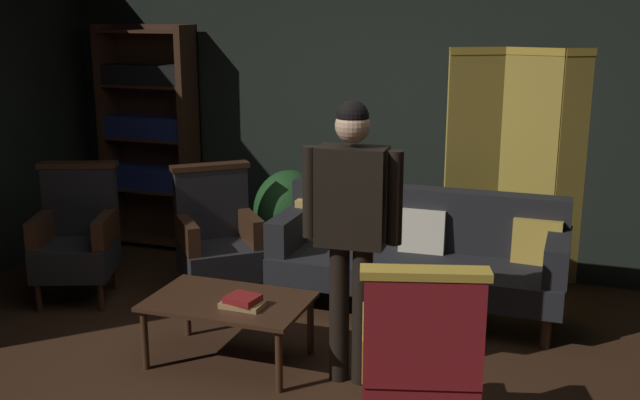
{
  "coord_description": "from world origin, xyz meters",
  "views": [
    {
      "loc": [
        1.63,
        -3.86,
        2.21
      ],
      "look_at": [
        0.0,
        0.8,
        0.95
      ],
      "focal_mm": 42.83,
      "sensor_mm": 36.0,
      "label": 1
    }
  ],
  "objects_px": {
    "folding_screen": "(528,164)",
    "standing_figure": "(352,218)",
    "book_tan_leather": "(243,304)",
    "armchair_gilt_accent": "(419,363)",
    "bookshelf": "(150,134)",
    "armchair_wing_right": "(217,239)",
    "book_red_leather": "(243,299)",
    "velvet_couch": "(419,250)",
    "potted_plant": "(290,215)",
    "coffee_table": "(229,306)",
    "armchair_wing_left": "(77,237)"
  },
  "relations": [
    {
      "from": "book_red_leather",
      "to": "armchair_wing_right",
      "type": "bearing_deg",
      "value": 123.86
    },
    {
      "from": "velvet_couch",
      "to": "bookshelf",
      "type": "bearing_deg",
      "value": 164.66
    },
    {
      "from": "folding_screen",
      "to": "potted_plant",
      "type": "distance_m",
      "value": 1.97
    },
    {
      "from": "velvet_couch",
      "to": "armchair_gilt_accent",
      "type": "xyz_separation_m",
      "value": [
        0.4,
        -1.88,
        0.04
      ]
    },
    {
      "from": "velvet_couch",
      "to": "armchair_wing_right",
      "type": "distance_m",
      "value": 1.53
    },
    {
      "from": "armchair_gilt_accent",
      "to": "armchair_wing_left",
      "type": "relative_size",
      "value": 1.0
    },
    {
      "from": "standing_figure",
      "to": "book_red_leather",
      "type": "distance_m",
      "value": 0.87
    },
    {
      "from": "folding_screen",
      "to": "standing_figure",
      "type": "distance_m",
      "value": 2.29
    },
    {
      "from": "armchair_wing_left",
      "to": "book_red_leather",
      "type": "height_order",
      "value": "armchair_wing_left"
    },
    {
      "from": "folding_screen",
      "to": "potted_plant",
      "type": "height_order",
      "value": "folding_screen"
    },
    {
      "from": "folding_screen",
      "to": "bookshelf",
      "type": "xyz_separation_m",
      "value": [
        -3.38,
        -0.14,
        0.07
      ]
    },
    {
      "from": "velvet_couch",
      "to": "armchair_wing_left",
      "type": "height_order",
      "value": "armchair_wing_left"
    },
    {
      "from": "bookshelf",
      "to": "book_red_leather",
      "type": "xyz_separation_m",
      "value": [
        1.89,
        -2.09,
        -0.59
      ]
    },
    {
      "from": "folding_screen",
      "to": "armchair_gilt_accent",
      "type": "relative_size",
      "value": 1.83
    },
    {
      "from": "velvet_couch",
      "to": "book_tan_leather",
      "type": "distance_m",
      "value": 1.57
    },
    {
      "from": "folding_screen",
      "to": "coffee_table",
      "type": "bearing_deg",
      "value": -126.94
    },
    {
      "from": "armchair_wing_right",
      "to": "standing_figure",
      "type": "height_order",
      "value": "standing_figure"
    },
    {
      "from": "armchair_wing_right",
      "to": "armchair_wing_left",
      "type": "bearing_deg",
      "value": -163.72
    },
    {
      "from": "velvet_couch",
      "to": "coffee_table",
      "type": "height_order",
      "value": "velvet_couch"
    },
    {
      "from": "folding_screen",
      "to": "bookshelf",
      "type": "distance_m",
      "value": 3.38
    },
    {
      "from": "bookshelf",
      "to": "armchair_wing_right",
      "type": "relative_size",
      "value": 1.97
    },
    {
      "from": "folding_screen",
      "to": "armchair_gilt_accent",
      "type": "bearing_deg",
      "value": -95.68
    },
    {
      "from": "standing_figure",
      "to": "folding_screen",
      "type": "bearing_deg",
      "value": 69.03
    },
    {
      "from": "bookshelf",
      "to": "potted_plant",
      "type": "height_order",
      "value": "bookshelf"
    },
    {
      "from": "velvet_couch",
      "to": "book_tan_leather",
      "type": "height_order",
      "value": "velvet_couch"
    },
    {
      "from": "velvet_couch",
      "to": "armchair_wing_right",
      "type": "xyz_separation_m",
      "value": [
        -1.49,
        -0.34,
        0.04
      ]
    },
    {
      "from": "bookshelf",
      "to": "coffee_table",
      "type": "height_order",
      "value": "bookshelf"
    },
    {
      "from": "folding_screen",
      "to": "standing_figure",
      "type": "height_order",
      "value": "folding_screen"
    },
    {
      "from": "coffee_table",
      "to": "book_tan_leather",
      "type": "relative_size",
      "value": 3.86
    },
    {
      "from": "bookshelf",
      "to": "armchair_wing_right",
      "type": "height_order",
      "value": "bookshelf"
    },
    {
      "from": "bookshelf",
      "to": "armchair_wing_left",
      "type": "xyz_separation_m",
      "value": [
        0.16,
        -1.38,
        -0.57
      ]
    },
    {
      "from": "folding_screen",
      "to": "velvet_couch",
      "type": "height_order",
      "value": "folding_screen"
    },
    {
      "from": "armchair_gilt_accent",
      "to": "potted_plant",
      "type": "bearing_deg",
      "value": 124.96
    },
    {
      "from": "standing_figure",
      "to": "potted_plant",
      "type": "xyz_separation_m",
      "value": [
        -1.03,
        1.63,
        -0.51
      ]
    },
    {
      "from": "armchair_gilt_accent",
      "to": "armchair_wing_right",
      "type": "relative_size",
      "value": 1.0
    },
    {
      "from": "folding_screen",
      "to": "potted_plant",
      "type": "xyz_separation_m",
      "value": [
        -1.85,
        -0.51,
        -0.47
      ]
    },
    {
      "from": "armchair_wing_right",
      "to": "potted_plant",
      "type": "relative_size",
      "value": 1.16
    },
    {
      "from": "velvet_couch",
      "to": "potted_plant",
      "type": "relative_size",
      "value": 2.36
    },
    {
      "from": "armchair_gilt_accent",
      "to": "book_red_leather",
      "type": "bearing_deg",
      "value": 156.38
    },
    {
      "from": "armchair_wing_right",
      "to": "book_tan_leather",
      "type": "distance_m",
      "value": 1.23
    },
    {
      "from": "book_tan_leather",
      "to": "armchair_gilt_accent",
      "type": "bearing_deg",
      "value": -23.62
    },
    {
      "from": "book_tan_leather",
      "to": "book_red_leather",
      "type": "bearing_deg",
      "value": 90.0
    },
    {
      "from": "coffee_table",
      "to": "folding_screen",
      "type": "bearing_deg",
      "value": 53.06
    },
    {
      "from": "armchair_wing_right",
      "to": "standing_figure",
      "type": "bearing_deg",
      "value": -34.53
    },
    {
      "from": "folding_screen",
      "to": "book_red_leather",
      "type": "height_order",
      "value": "folding_screen"
    },
    {
      "from": "armchair_wing_right",
      "to": "folding_screen",
      "type": "bearing_deg",
      "value": 29.29
    },
    {
      "from": "folding_screen",
      "to": "standing_figure",
      "type": "relative_size",
      "value": 1.12
    },
    {
      "from": "armchair_wing_left",
      "to": "standing_figure",
      "type": "bearing_deg",
      "value": -14.55
    },
    {
      "from": "coffee_table",
      "to": "standing_figure",
      "type": "relative_size",
      "value": 0.59
    },
    {
      "from": "coffee_table",
      "to": "armchair_wing_left",
      "type": "relative_size",
      "value": 0.96
    }
  ]
}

